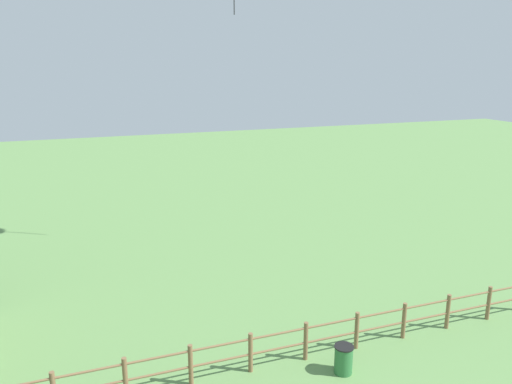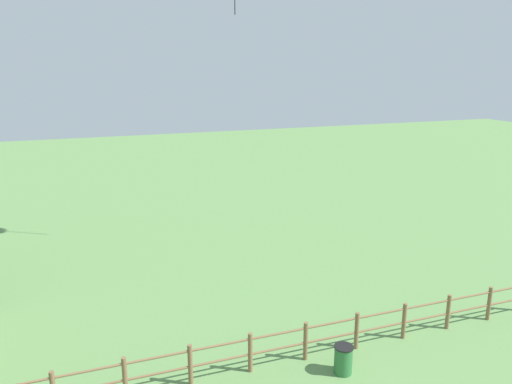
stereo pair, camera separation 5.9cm
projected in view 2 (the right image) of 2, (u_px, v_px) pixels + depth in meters
name	position (u px, v px, depth m)	size (l,w,h in m)	color
wooden_fence	(279.00, 344.00, 15.22)	(20.28, 0.14, 1.27)	brown
trash_bin	(343.00, 359.00, 14.91)	(0.59, 0.59, 0.89)	#2D6B38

